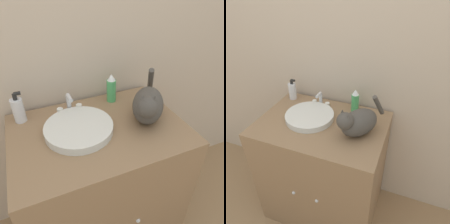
% 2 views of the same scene
% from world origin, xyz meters
% --- Properties ---
extents(wall_back, '(6.00, 0.05, 2.50)m').
position_xyz_m(wall_back, '(0.00, 0.63, 1.25)').
color(wall_back, '#C6B29E').
rests_on(wall_back, ground_plane).
extents(vanity_cabinet, '(0.83, 0.60, 0.86)m').
position_xyz_m(vanity_cabinet, '(0.00, 0.29, 0.43)').
color(vanity_cabinet, '#8C6B4C').
rests_on(vanity_cabinet, ground_plane).
extents(sink_basin, '(0.32, 0.32, 0.04)m').
position_xyz_m(sink_basin, '(-0.09, 0.31, 0.88)').
color(sink_basin, silver).
rests_on(sink_basin, vanity_cabinet).
extents(faucet, '(0.13, 0.08, 0.12)m').
position_xyz_m(faucet, '(-0.09, 0.48, 0.90)').
color(faucet, silver).
rests_on(faucet, vanity_cabinet).
extents(cat, '(0.26, 0.32, 0.22)m').
position_xyz_m(cat, '(0.25, 0.26, 0.95)').
color(cat, '#47423D').
rests_on(cat, vanity_cabinet).
extents(soap_bottle, '(0.06, 0.06, 0.16)m').
position_xyz_m(soap_bottle, '(-0.34, 0.50, 0.92)').
color(soap_bottle, silver).
rests_on(soap_bottle, vanity_cabinet).
extents(spray_bottle, '(0.05, 0.05, 0.16)m').
position_xyz_m(spray_bottle, '(0.16, 0.50, 0.94)').
color(spray_bottle, '#4CB266').
rests_on(spray_bottle, vanity_cabinet).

